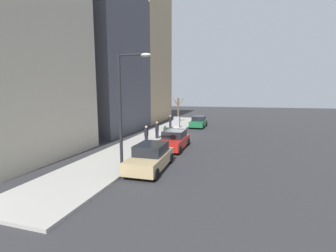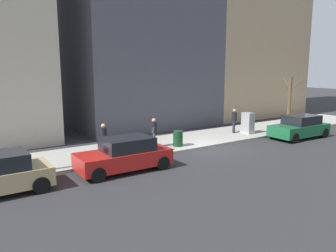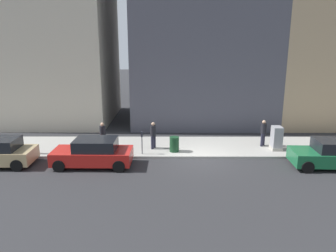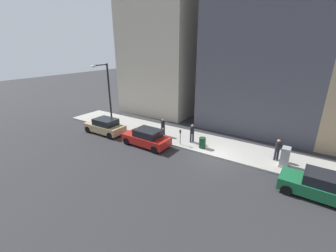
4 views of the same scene
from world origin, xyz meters
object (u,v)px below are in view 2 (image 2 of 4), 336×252
object	(u,v)px
utility_box	(248,123)
parking_meter	(154,137)
parked_car_red	(125,155)
trash_bin	(178,138)
pedestrian_near_meter	(234,119)
office_block_center	(131,23)
parked_car_green	(300,127)
bare_tree	(289,99)
pedestrian_far_corner	(104,138)
pedestrian_midblock	(154,131)

from	to	relation	value
utility_box	parking_meter	bearing A→B (deg)	96.00
parked_car_red	trash_bin	bearing A→B (deg)	-64.91
parked_car_red	trash_bin	xyz separation A→B (m)	(1.97, -4.38, -0.14)
pedestrian_near_meter	office_block_center	world-z (taller)	office_block_center
parked_car_green	parking_meter	bearing A→B (deg)	82.60
bare_tree	pedestrian_far_corner	bearing A→B (deg)	94.20
parked_car_red	bare_tree	xyz separation A→B (m)	(3.68, -16.83, 1.37)
pedestrian_near_meter	pedestrian_far_corner	distance (m)	9.93
bare_tree	parking_meter	bearing A→B (deg)	98.55
bare_tree	office_block_center	size ratio (longest dim) A/B	0.23
parking_meter	bare_tree	world-z (taller)	bare_tree
parked_car_red	parking_meter	bearing A→B (deg)	-57.73
office_block_center	pedestrian_far_corner	bearing A→B (deg)	145.16
pedestrian_midblock	pedestrian_far_corner	xyz separation A→B (m)	(-0.09, 3.06, 0.00)
trash_bin	pedestrian_far_corner	bearing A→B (deg)	83.76
parking_meter	pedestrian_far_corner	world-z (taller)	pedestrian_far_corner
utility_box	pedestrian_midblock	size ratio (longest dim) A/B	0.86
trash_bin	pedestrian_near_meter	bearing A→B (deg)	-78.88
parked_car_green	trash_bin	size ratio (longest dim) A/B	4.73
pedestrian_near_meter	trash_bin	bearing A→B (deg)	-38.16
bare_tree	trash_bin	distance (m)	12.66
parked_car_green	pedestrian_midblock	bearing A→B (deg)	76.32
parked_car_green	bare_tree	bearing A→B (deg)	-44.85
pedestrian_midblock	pedestrian_far_corner	size ratio (longest dim) A/B	1.00
parked_car_green	pedestrian_midblock	world-z (taller)	pedestrian_midblock
parked_car_red	utility_box	xyz separation A→B (m)	(2.37, -10.57, 0.11)
bare_tree	pedestrian_midblock	world-z (taller)	bare_tree
parked_car_red	pedestrian_near_meter	bearing A→B (deg)	-72.02
trash_bin	pedestrian_far_corner	distance (m)	4.39
trash_bin	pedestrian_midblock	xyz separation A→B (m)	(0.56, 1.27, 0.49)
parking_meter	parked_car_red	bearing A→B (deg)	121.41
parked_car_green	pedestrian_near_meter	size ratio (longest dim) A/B	2.56
pedestrian_near_meter	office_block_center	bearing A→B (deg)	-119.86
parked_car_red	pedestrian_near_meter	distance (m)	10.42
parked_car_red	office_block_center	size ratio (longest dim) A/B	0.25
parking_meter	pedestrian_midblock	world-z (taller)	pedestrian_midblock
parked_car_red	pedestrian_far_corner	xyz separation A→B (m)	(2.44, -0.04, 0.35)
trash_bin	pedestrian_midblock	size ratio (longest dim) A/B	0.54
parked_car_green	pedestrian_far_corner	size ratio (longest dim) A/B	2.56
parking_meter	pedestrian_near_meter	size ratio (longest dim) A/B	0.81
parked_car_green	utility_box	world-z (taller)	utility_box
bare_tree	pedestrian_near_meter	xyz separation A→B (m)	(-0.61, 6.88, -1.02)
parking_meter	utility_box	size ratio (longest dim) A/B	0.94
parked_car_green	parked_car_red	size ratio (longest dim) A/B	1.01
parked_car_red	trash_bin	distance (m)	4.80
parked_car_green	parked_car_red	bearing A→B (deg)	91.14
bare_tree	trash_bin	world-z (taller)	bare_tree
utility_box	parked_car_green	bearing A→B (deg)	-138.75
parking_meter	trash_bin	bearing A→B (deg)	-76.59
trash_bin	office_block_center	size ratio (longest dim) A/B	0.05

